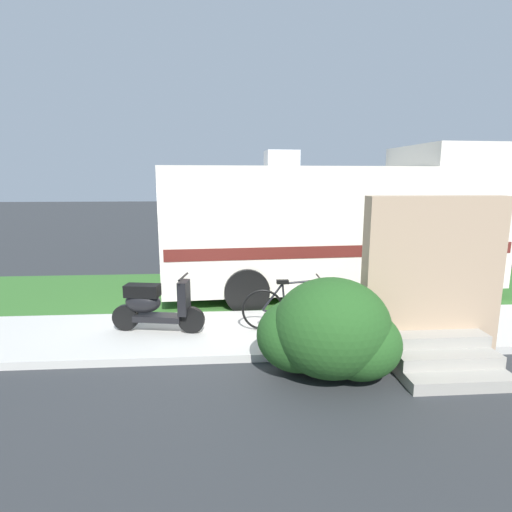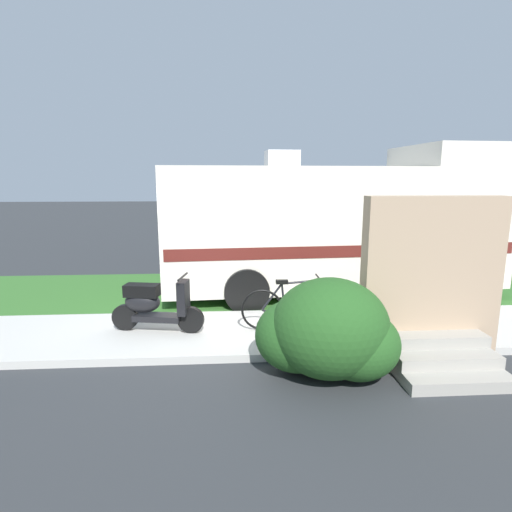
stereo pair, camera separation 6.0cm
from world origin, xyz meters
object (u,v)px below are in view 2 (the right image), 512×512
object	(u,v)px
bottle_green	(384,328)
pickup_truck_near	(291,228)
motorhome_rv	(333,224)
bicycle	(293,307)
scooter	(154,305)
pickup_truck_far	(314,219)

from	to	relation	value
bottle_green	pickup_truck_near	bearing A→B (deg)	92.44
motorhome_rv	bicycle	world-z (taller)	motorhome_rv
scooter	bicycle	xyz separation A→B (m)	(2.31, -0.08, -0.07)
motorhome_rv	scooter	world-z (taller)	motorhome_rv
bicycle	bottle_green	world-z (taller)	bicycle
bicycle	motorhome_rv	bearing A→B (deg)	63.27
pickup_truck_far	pickup_truck_near	bearing A→B (deg)	-114.92
pickup_truck_near	bottle_green	world-z (taller)	pickup_truck_near
pickup_truck_far	bottle_green	bearing A→B (deg)	-95.72
pickup_truck_near	bottle_green	xyz separation A→B (m)	(0.34, -7.87, -0.70)
bicycle	pickup_truck_far	bearing A→B (deg)	76.52
scooter	bottle_green	xyz separation A→B (m)	(3.75, -0.45, -0.34)
bicycle	pickup_truck_near	bearing A→B (deg)	81.62
pickup_truck_near	bottle_green	bearing A→B (deg)	-87.56
pickup_truck_near	motorhome_rv	bearing A→B (deg)	-87.21
bicycle	pickup_truck_near	world-z (taller)	pickup_truck_near
scooter	pickup_truck_far	distance (m)	11.58
scooter	bottle_green	size ratio (longest dim) A/B	5.43
bicycle	pickup_truck_near	xyz separation A→B (m)	(1.11, 7.51, 0.43)
motorhome_rv	bicycle	distance (m)	3.18
motorhome_rv	pickup_truck_far	size ratio (longest dim) A/B	1.32
pickup_truck_near	pickup_truck_far	size ratio (longest dim) A/B	0.99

